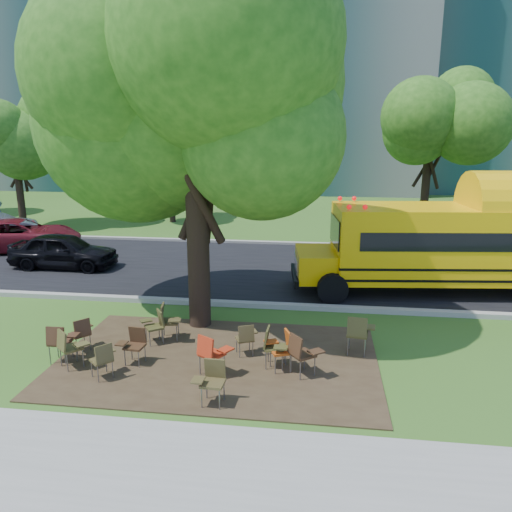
# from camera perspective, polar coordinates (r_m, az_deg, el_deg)

# --- Properties ---
(ground) EXTENTS (160.00, 160.00, 0.00)m
(ground) POSITION_cam_1_polar(r_m,az_deg,el_deg) (11.98, -8.66, -10.37)
(ground) COLOR #33571B
(ground) RESTS_ON ground
(sidewalk) EXTENTS (60.00, 4.00, 0.04)m
(sidewalk) POSITION_cam_1_polar(r_m,az_deg,el_deg) (8.00, -19.58, -24.80)
(sidewalk) COLOR gray
(sidewalk) RESTS_ON ground
(dirt_patch) EXTENTS (7.00, 4.50, 0.03)m
(dirt_patch) POSITION_cam_1_polar(r_m,az_deg,el_deg) (11.31, -4.40, -11.72)
(dirt_patch) COLOR #382819
(dirt_patch) RESTS_ON ground
(asphalt_road) EXTENTS (80.00, 8.00, 0.04)m
(asphalt_road) POSITION_cam_1_polar(r_m,az_deg,el_deg) (18.40, -2.65, -1.35)
(asphalt_road) COLOR black
(asphalt_road) RESTS_ON ground
(kerb_near) EXTENTS (80.00, 0.25, 0.14)m
(kerb_near) POSITION_cam_1_polar(r_m,az_deg,el_deg) (14.65, -5.43, -5.32)
(kerb_near) COLOR gray
(kerb_near) RESTS_ON ground
(kerb_far) EXTENTS (80.00, 0.25, 0.14)m
(kerb_far) POSITION_cam_1_polar(r_m,az_deg,el_deg) (22.31, -0.80, 1.58)
(kerb_far) COLOR gray
(kerb_far) RESTS_ON ground
(building_main) EXTENTS (38.00, 16.00, 22.00)m
(building_main) POSITION_cam_1_polar(r_m,az_deg,el_deg) (48.14, -6.35, 21.36)
(building_main) COLOR slate
(building_main) RESTS_ON ground
(bg_tree_0) EXTENTS (5.20, 5.20, 7.18)m
(bg_tree_0) POSITION_cam_1_polar(r_m,az_deg,el_deg) (27.92, -25.96, 12.05)
(bg_tree_0) COLOR black
(bg_tree_0) RESTS_ON ground
(bg_tree_2) EXTENTS (4.80, 4.80, 6.62)m
(bg_tree_2) POSITION_cam_1_polar(r_m,az_deg,el_deg) (27.68, -9.85, 12.49)
(bg_tree_2) COLOR black
(bg_tree_2) RESTS_ON ground
(bg_tree_3) EXTENTS (5.60, 5.60, 7.84)m
(bg_tree_3) POSITION_cam_1_polar(r_m,az_deg,el_deg) (24.91, 19.30, 13.63)
(bg_tree_3) COLOR black
(bg_tree_3) RESTS_ON ground
(main_tree) EXTENTS (7.20, 7.20, 8.84)m
(main_tree) POSITION_cam_1_polar(r_m,az_deg,el_deg) (12.28, -7.06, 15.40)
(main_tree) COLOR black
(main_tree) RESTS_ON ground
(school_bus) EXTENTS (11.31, 3.65, 2.72)m
(school_bus) POSITION_cam_1_polar(r_m,az_deg,el_deg) (16.92, 25.62, 1.28)
(school_bus) COLOR #F5B707
(school_bus) RESTS_ON ground
(chair_0) EXTENTS (0.57, 0.52, 0.88)m
(chair_0) POSITION_cam_1_polar(r_m,az_deg,el_deg) (11.76, -21.51, -8.87)
(chair_0) COLOR #412617
(chair_0) RESTS_ON ground
(chair_1) EXTENTS (0.76, 0.60, 0.88)m
(chair_1) POSITION_cam_1_polar(r_m,az_deg,el_deg) (11.39, -20.61, -9.51)
(chair_1) COLOR brown
(chair_1) RESTS_ON ground
(chair_2) EXTENTS (0.54, 0.68, 0.80)m
(chair_2) POSITION_cam_1_polar(r_m,az_deg,el_deg) (10.75, -17.06, -10.97)
(chair_2) COLOR #4C4221
(chair_2) RESTS_ON ground
(chair_3) EXTENTS (0.56, 0.48, 0.82)m
(chair_3) POSITION_cam_1_polar(r_m,az_deg,el_deg) (11.24, -13.74, -9.53)
(chair_3) COLOR #3E2716
(chair_3) RESTS_ON ground
(chair_4) EXTENTS (0.77, 0.61, 0.91)m
(chair_4) POSITION_cam_1_polar(r_m,az_deg,el_deg) (10.41, -5.17, -10.79)
(chair_4) COLOR #B42C13
(chair_4) RESTS_ON ground
(chair_5) EXTENTS (0.58, 0.50, 0.86)m
(chair_5) POSITION_cam_1_polar(r_m,az_deg,el_deg) (9.47, -5.05, -13.68)
(chair_5) COLOR #4B4120
(chair_5) RESTS_ON ground
(chair_6) EXTENTS (0.69, 0.60, 0.88)m
(chair_6) POSITION_cam_1_polar(r_m,az_deg,el_deg) (10.66, 3.08, -10.25)
(chair_6) COLOR #B84B13
(chair_6) RESTS_ON ground
(chair_7) EXTENTS (0.78, 0.62, 0.93)m
(chair_7) POSITION_cam_1_polar(r_m,az_deg,el_deg) (10.39, 5.20, -10.78)
(chair_7) COLOR #3F2616
(chair_7) RESTS_ON ground
(chair_8) EXTENTS (0.56, 0.71, 0.82)m
(chair_8) POSITION_cam_1_polar(r_m,az_deg,el_deg) (12.15, -19.32, -8.09)
(chair_8) COLOR #482D19
(chair_8) RESTS_ON ground
(chair_9) EXTENTS (0.69, 0.54, 0.82)m
(chair_9) POSITION_cam_1_polar(r_m,az_deg,el_deg) (12.16, -11.39, -7.54)
(chair_9) COLOR #423F1C
(chair_9) RESTS_ON ground
(chair_10) EXTENTS (0.62, 0.61, 0.90)m
(chair_10) POSITION_cam_1_polar(r_m,az_deg,el_deg) (12.26, -10.10, -7.03)
(chair_10) COLOR #453C1E
(chair_10) RESTS_ON ground
(chair_11) EXTENTS (0.53, 0.61, 0.77)m
(chair_11) POSITION_cam_1_polar(r_m,az_deg,el_deg) (11.28, -1.14, -9.16)
(chair_11) COLOR #4F4222
(chair_11) RESTS_ON ground
(chair_12) EXTENTS (0.53, 0.59, 0.90)m
(chair_12) POSITION_cam_1_polar(r_m,az_deg,el_deg) (10.72, 1.91, -10.01)
(chair_12) COLOR #44421D
(chair_12) RESTS_ON ground
(chair_13) EXTENTS (0.67, 0.56, 0.95)m
(chair_13) POSITION_cam_1_polar(r_m,az_deg,el_deg) (11.51, 11.64, -8.39)
(chair_13) COLOR #47431E
(chair_13) RESTS_ON ground
(black_car) EXTENTS (3.85, 1.55, 1.31)m
(black_car) POSITION_cam_1_polar(r_m,az_deg,el_deg) (19.55, -21.13, 0.55)
(black_car) COLOR black
(black_car) RESTS_ON ground
(bg_car_red) EXTENTS (5.30, 3.66, 1.35)m
(bg_car_red) POSITION_cam_1_polar(r_m,az_deg,el_deg) (23.09, -25.38, 2.16)
(bg_car_red) COLOR #5E101A
(bg_car_red) RESTS_ON ground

